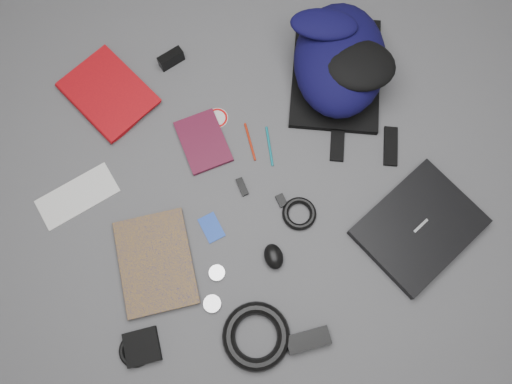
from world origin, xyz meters
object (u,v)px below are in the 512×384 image
object	(u,v)px
backpack	(340,59)
mouse	(274,256)
laptop	(419,227)
compact_camera	(171,59)
pouch	(142,347)
power_brick	(308,340)
comic_book	(120,271)
textbook_red	(83,115)
dvd_case	(203,142)

from	to	relation	value
backpack	mouse	world-z (taller)	backpack
laptop	compact_camera	bearing A→B (deg)	101.79
laptop	pouch	world-z (taller)	laptop
backpack	mouse	size ratio (longest dim) A/B	5.81
power_brick	pouch	distance (m)	0.47
laptop	comic_book	bearing A→B (deg)	146.56
mouse	textbook_red	bearing A→B (deg)	126.58
compact_camera	dvd_case	bearing A→B (deg)	-103.37
laptop	compact_camera	distance (m)	0.97
compact_camera	power_brick	bearing A→B (deg)	-99.18
textbook_red	pouch	distance (m)	0.76
backpack	textbook_red	world-z (taller)	backpack
backpack	pouch	size ratio (longest dim) A/B	4.71
dvd_case	power_brick	world-z (taller)	power_brick
backpack	comic_book	world-z (taller)	backpack
laptop	mouse	distance (m)	0.45
comic_book	textbook_red	bearing A→B (deg)	94.26
dvd_case	pouch	distance (m)	0.65
power_brick	comic_book	bearing A→B (deg)	145.43
backpack	dvd_case	xyz separation A→B (m)	(-0.49, -0.10, -0.09)
backpack	laptop	xyz separation A→B (m)	(0.06, -0.57, -0.08)
textbook_red	dvd_case	bearing A→B (deg)	-57.38
comic_book	dvd_case	distance (m)	0.48
textbook_red	mouse	xyz separation A→B (m)	(0.45, -0.63, 0.00)
textbook_red	power_brick	distance (m)	1.00
textbook_red	mouse	distance (m)	0.77
comic_book	pouch	bearing A→B (deg)	-82.99
laptop	power_brick	bearing A→B (deg)	-178.25
compact_camera	textbook_red	bearing A→B (deg)	-179.00
mouse	power_brick	distance (m)	0.26
backpack	comic_book	xyz separation A→B (m)	(-0.84, -0.43, -0.08)
textbook_red	dvd_case	world-z (taller)	textbook_red
backpack	pouch	bearing A→B (deg)	-118.79
laptop	compact_camera	size ratio (longest dim) A/B	4.01
dvd_case	power_brick	bearing A→B (deg)	-84.57
backpack	power_brick	world-z (taller)	backpack
textbook_red	compact_camera	distance (m)	0.34
mouse	pouch	distance (m)	0.46
backpack	comic_book	distance (m)	0.94
dvd_case	compact_camera	bearing A→B (deg)	89.34
mouse	pouch	world-z (taller)	mouse
pouch	compact_camera	bearing A→B (deg)	70.09
compact_camera	mouse	bearing A→B (deg)	-97.95
textbook_red	power_brick	xyz separation A→B (m)	(0.47, -0.88, -0.00)
power_brick	compact_camera	bearing A→B (deg)	100.66
textbook_red	dvd_case	size ratio (longest dim) A/B	1.51
power_brick	textbook_red	bearing A→B (deg)	120.42
textbook_red	comic_book	bearing A→B (deg)	-116.83
compact_camera	pouch	xyz separation A→B (m)	(-0.31, -0.87, -0.01)
textbook_red	dvd_case	xyz separation A→B (m)	(0.35, -0.20, -0.01)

